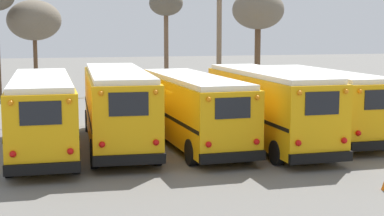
{
  "coord_description": "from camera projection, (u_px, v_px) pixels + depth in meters",
  "views": [
    {
      "loc": [
        -6.51,
        -24.5,
        5.08
      ],
      "look_at": [
        0.0,
        -0.07,
        1.64
      ],
      "focal_mm": 55.0,
      "sensor_mm": 36.0,
      "label": 1
    }
  ],
  "objects": [
    {
      "name": "bare_tree_1",
      "position": [
        166.0,
        6.0,
        46.13
      ],
      "size": [
        2.66,
        2.66,
        8.03
      ],
      "color": "brown",
      "rests_on": "ground"
    },
    {
      "name": "bare_tree_0",
      "position": [
        34.0,
        21.0,
        44.61
      ],
      "size": [
        4.08,
        4.08,
        7.21
      ],
      "color": "brown",
      "rests_on": "ground"
    },
    {
      "name": "bare_tree_3",
      "position": [
        258.0,
        11.0,
        43.03
      ],
      "size": [
        3.8,
        3.8,
        7.84
      ],
      "color": "brown",
      "rests_on": "ground"
    },
    {
      "name": "school_bus_1",
      "position": [
        117.0,
        105.0,
        25.27
      ],
      "size": [
        3.16,
        10.71,
        3.31
      ],
      "color": "#E5A00C",
      "rests_on": "ground"
    },
    {
      "name": "school_bus_2",
      "position": [
        193.0,
        108.0,
        25.37
      ],
      "size": [
        2.8,
        9.95,
        3.05
      ],
      "color": "#E5A00C",
      "rests_on": "ground"
    },
    {
      "name": "school_bus_0",
      "position": [
        42.0,
        112.0,
        23.81
      ],
      "size": [
        2.67,
        10.29,
        3.15
      ],
      "color": "#E5A00C",
      "rests_on": "ground"
    },
    {
      "name": "utility_pole",
      "position": [
        219.0,
        33.0,
        39.01
      ],
      "size": [
        1.8,
        0.34,
        9.29
      ],
      "color": "#75604C",
      "rests_on": "ground"
    },
    {
      "name": "school_bus_4",
      "position": [
        320.0,
        101.0,
        27.57
      ],
      "size": [
        2.6,
        9.88,
        3.09
      ],
      "color": "#E5A00C",
      "rests_on": "ground"
    },
    {
      "name": "fence_line",
      "position": [
        159.0,
        103.0,
        32.32
      ],
      "size": [
        20.71,
        0.06,
        1.42
      ],
      "color": "#939399",
      "rests_on": "ground"
    },
    {
      "name": "school_bus_3",
      "position": [
        268.0,
        105.0,
        25.45
      ],
      "size": [
        2.57,
        10.0,
        3.27
      ],
      "color": "#E5A00C",
      "rests_on": "ground"
    },
    {
      "name": "ground_plane",
      "position": [
        192.0,
        145.0,
        25.81
      ],
      "size": [
        160.0,
        160.0,
        0.0
      ],
      "primitive_type": "plane",
      "color": "#66635E"
    }
  ]
}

